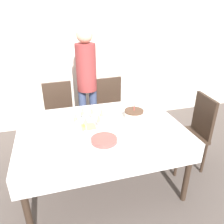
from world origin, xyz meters
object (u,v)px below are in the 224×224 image
Objects in this scene: dining_chair_right_end at (193,130)px; champagne_tray at (89,120)px; person_standing at (87,76)px; plate_stack_main at (104,140)px; dining_chair_far_left at (60,113)px; dining_chair_far_right at (111,107)px; birthday_cake at (134,114)px.

dining_chair_right_end is 1.32m from champagne_tray.
champagne_tray is at bearing -98.92° from person_standing.
dining_chair_far_left is at bearing 106.07° from plate_stack_main.
plate_stack_main is 1.31m from person_standing.
dining_chair_right_end is at bearing -41.21° from person_standing.
dining_chair_far_right is 0.87m from birthday_cake.
dining_chair_far_right reaches higher than birthday_cake.
dining_chair_far_left is at bearing 107.39° from champagne_tray.
dining_chair_far_left and dining_chair_right_end have the same top height.
dining_chair_far_right is 1.03m from champagne_tray.
dining_chair_right_end is (1.56, -0.92, 0.00)m from dining_chair_far_left.
champagne_tray is (-0.48, -0.87, 0.29)m from dining_chair_far_right.
dining_chair_right_end is 2.55× the size of champagne_tray.
champagne_tray is at bearing 177.39° from dining_chair_right_end.
birthday_cake is (0.79, -0.83, 0.27)m from dining_chair_far_left.
dining_chair_far_left is 1.28m from plate_stack_main.
champagne_tray is 1.52× the size of plate_stack_main.
birthday_cake is at bearing -67.40° from person_standing.
dining_chair_far_left is 3.89× the size of plate_stack_main.
dining_chair_far_right reaches higher than champagne_tray.
champagne_tray is at bearing 102.63° from plate_stack_main.
dining_chair_far_left is at bearing 149.33° from dining_chair_right_end.
dining_chair_far_right is 3.89× the size of plate_stack_main.
dining_chair_far_left is 0.57× the size of person_standing.
champagne_tray is (-1.29, 0.06, 0.29)m from dining_chair_right_end.
champagne_tray is at bearing -72.61° from dining_chair_far_left.
dining_chair_far_right reaches higher than plate_stack_main.
dining_chair_right_end is at bearing -2.61° from champagne_tray.
dining_chair_right_end is 4.45× the size of birthday_cake.
dining_chair_far_left is 1.00× the size of dining_chair_far_right.
person_standing reaches higher than dining_chair_right_end.
birthday_cake is at bearing 172.83° from dining_chair_right_end.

